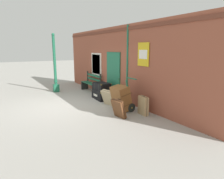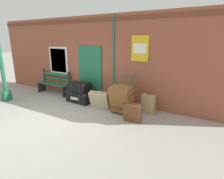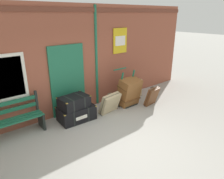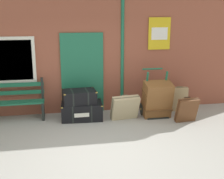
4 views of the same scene
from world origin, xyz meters
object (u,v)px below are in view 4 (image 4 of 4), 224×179
object	(u,v)px
suitcase_tan	(125,108)
suitcase_umber	(179,99)
steamer_trunk_middle	(79,97)
suitcase_cream	(187,110)
porters_trolley	(155,105)
platform_bench	(11,102)
large_brown_trunk	(157,99)
steamer_trunk_base	(82,111)

from	to	relation	value
suitcase_tan	suitcase_umber	bearing A→B (deg)	15.38
suitcase_tan	steamer_trunk_middle	bearing A→B (deg)	166.71
suitcase_cream	porters_trolley	bearing A→B (deg)	131.52
suitcase_tan	porters_trolley	bearing A→B (deg)	13.85
platform_bench	porters_trolley	size ratio (longest dim) A/B	1.35
platform_bench	suitcase_cream	xyz separation A→B (m)	(4.19, -0.99, -0.13)
porters_trolley	large_brown_trunk	size ratio (longest dim) A/B	1.25
steamer_trunk_base	suitcase_cream	world-z (taller)	suitcase_cream
porters_trolley	suitcase_umber	size ratio (longest dim) A/B	1.74
steamer_trunk_middle	large_brown_trunk	world-z (taller)	large_brown_trunk
steamer_trunk_base	large_brown_trunk	size ratio (longest dim) A/B	1.10
large_brown_trunk	suitcase_umber	xyz separation A→B (m)	(0.76, 0.41, -0.15)
steamer_trunk_middle	suitcase_cream	xyz separation A→B (m)	(2.53, -0.72, -0.27)
steamer_trunk_base	platform_bench	bearing A→B (deg)	171.24
steamer_trunk_base	suitcase_umber	distance (m)	2.65
suitcase_cream	suitcase_umber	bearing A→B (deg)	79.26
large_brown_trunk	suitcase_tan	size ratio (longest dim) A/B	1.32
platform_bench	suitcase_tan	world-z (taller)	platform_bench
porters_trolley	suitcase_cream	distance (m)	0.89
large_brown_trunk	suitcase_umber	size ratio (longest dim) A/B	1.40
suitcase_cream	suitcase_umber	distance (m)	0.92
steamer_trunk_base	suitcase_cream	distance (m)	2.58
steamer_trunk_middle	porters_trolley	bearing A→B (deg)	-1.56
platform_bench	porters_trolley	distance (m)	3.62
platform_bench	large_brown_trunk	world-z (taller)	platform_bench
platform_bench	suitcase_tan	size ratio (longest dim) A/B	2.22
steamer_trunk_middle	large_brown_trunk	xyz separation A→B (m)	(1.94, -0.23, -0.10)
porters_trolley	large_brown_trunk	bearing A→B (deg)	-90.00
steamer_trunk_base	large_brown_trunk	xyz separation A→B (m)	(1.88, -0.24, 0.27)
steamer_trunk_base	steamer_trunk_middle	xyz separation A→B (m)	(-0.05, -0.01, 0.37)
porters_trolley	large_brown_trunk	distance (m)	0.27
platform_bench	large_brown_trunk	bearing A→B (deg)	-7.91
platform_bench	suitcase_umber	world-z (taller)	platform_bench
porters_trolley	platform_bench	bearing A→B (deg)	174.87
platform_bench	suitcase_cream	size ratio (longest dim) A/B	2.51
steamer_trunk_middle	porters_trolley	xyz separation A→B (m)	(1.94, -0.05, -0.31)
platform_bench	suitcase_tan	xyz separation A→B (m)	(2.76, -0.53, -0.13)
platform_bench	suitcase_tan	bearing A→B (deg)	-10.87
steamer_trunk_middle	suitcase_tan	xyz separation A→B (m)	(1.10, -0.26, -0.27)
steamer_trunk_base	steamer_trunk_middle	world-z (taller)	steamer_trunk_middle
porters_trolley	suitcase_umber	world-z (taller)	porters_trolley
suitcase_cream	suitcase_tan	bearing A→B (deg)	162.11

